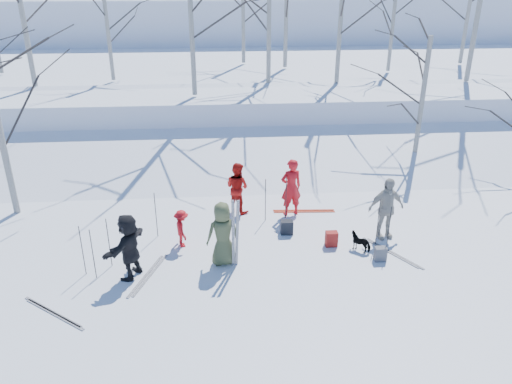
{
  "coord_description": "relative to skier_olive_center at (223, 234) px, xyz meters",
  "views": [
    {
      "loc": [
        -0.94,
        -10.93,
        6.93
      ],
      "look_at": [
        0.0,
        1.5,
        1.3
      ],
      "focal_mm": 35.0,
      "sensor_mm": 36.0,
      "label": 1
    }
  ],
  "objects": [
    {
      "name": "ground",
      "position": [
        0.95,
        -0.03,
        -0.84
      ],
      "size": [
        120.0,
        120.0,
        0.0
      ],
      "primitive_type": "plane",
      "color": "white",
      "rests_on": "ground"
    },
    {
      "name": "birch_plateau_e",
      "position": [
        2.25,
        11.37,
        4.43
      ],
      "size": [
        4.9,
        4.9,
        6.14
      ],
      "primitive_type": null,
      "color": "silver",
      "rests_on": "snow_plateau"
    },
    {
      "name": "skier_redor_behind",
      "position": [
        0.49,
        2.97,
        -0.05
      ],
      "size": [
        0.98,
        0.96,
        1.59
      ],
      "primitive_type": "imported",
      "rotation": [
        0.0,
        0.0,
        2.44
      ],
      "color": "#B0110D",
      "rests_on": "ground"
    },
    {
      "name": "snow_ramp",
      "position": [
        0.95,
        6.97,
        -0.69
      ],
      "size": [
        70.0,
        9.49,
        4.12
      ],
      "primitive_type": "cube",
      "rotation": [
        0.3,
        0.0,
        0.0
      ],
      "color": "white",
      "rests_on": "ground"
    },
    {
      "name": "backpack_dark",
      "position": [
        1.82,
        1.4,
        -0.64
      ],
      "size": [
        0.34,
        0.24,
        0.4
      ],
      "primitive_type": "cube",
      "color": "black",
      "rests_on": "ground"
    },
    {
      "name": "ski_pair_c",
      "position": [
        -3.76,
        -1.78,
        -0.83
      ],
      "size": [
        2.03,
        2.09,
        0.02
      ],
      "primitive_type": null,
      "rotation": [
        0.0,
        0.0,
        0.92
      ],
      "color": "silver",
      "rests_on": "ground"
    },
    {
      "name": "ski_pole_e",
      "position": [
        -1.83,
        1.53,
        -0.17
      ],
      "size": [
        0.02,
        0.02,
        1.34
      ],
      "primitive_type": "cylinder",
      "color": "black",
      "rests_on": "ground"
    },
    {
      "name": "skier_red_seated",
      "position": [
        -1.09,
        0.96,
        -0.32
      ],
      "size": [
        0.55,
        0.76,
        1.06
      ],
      "primitive_type": "imported",
      "rotation": [
        0.0,
        0.0,
        1.82
      ],
      "color": "red",
      "rests_on": "ground"
    },
    {
      "name": "skier_cream_east",
      "position": [
        4.49,
        1.02,
        0.04
      ],
      "size": [
        1.1,
        0.6,
        1.78
      ],
      "primitive_type": "imported",
      "rotation": [
        0.0,
        0.0,
        0.17
      ],
      "color": "beige",
      "rests_on": "ground"
    },
    {
      "name": "far_hill",
      "position": [
        0.95,
        37.97,
        1.16
      ],
      "size": [
        90.0,
        30.0,
        6.0
      ],
      "primitive_type": "cube",
      "color": "white",
      "rests_on": "ground"
    },
    {
      "name": "birch_plateau_c",
      "position": [
        8.5,
        13.7,
        3.75
      ],
      "size": [
        3.95,
        3.95,
        4.78
      ],
      "primitive_type": null,
      "color": "silver",
      "rests_on": "snow_plateau"
    },
    {
      "name": "skier_olive_center",
      "position": [
        0.0,
        0.0,
        0.0
      ],
      "size": [
        0.93,
        0.72,
        1.69
      ],
      "primitive_type": "imported",
      "rotation": [
        0.0,
        0.0,
        3.38
      ],
      "color": "#465030",
      "rests_on": "ground"
    },
    {
      "name": "birch_plateau_a",
      "position": [
        5.32,
        11.2,
        4.31
      ],
      "size": [
        4.74,
        4.74,
        5.91
      ],
      "primitive_type": null,
      "color": "silver",
      "rests_on": "snow_plateau"
    },
    {
      "name": "snow_plateau",
      "position": [
        0.95,
        16.97,
        0.16
      ],
      "size": [
        70.0,
        18.0,
        2.2
      ],
      "primitive_type": "cube",
      "color": "white",
      "rests_on": "ground"
    },
    {
      "name": "upright_ski_left",
      "position": [
        0.26,
        -0.21,
        0.11
      ],
      "size": [
        0.08,
        0.16,
        1.9
      ],
      "primitive_type": "cube",
      "rotation": [
        0.07,
        0.0,
        0.09
      ],
      "color": "silver",
      "rests_on": "ground"
    },
    {
      "name": "ski_pole_h",
      "position": [
        1.29,
        2.26,
        -0.17
      ],
      "size": [
        0.02,
        0.02,
        1.34
      ],
      "primitive_type": "cylinder",
      "color": "black",
      "rests_on": "ground"
    },
    {
      "name": "ski_pole_d",
      "position": [
        1.91,
        2.39,
        -0.17
      ],
      "size": [
        0.02,
        0.02,
        1.34
      ],
      "primitive_type": "cylinder",
      "color": "black",
      "rests_on": "ground"
    },
    {
      "name": "birch_plateau_b",
      "position": [
        -0.96,
        9.3,
        4.48
      ],
      "size": [
        4.97,
        4.97,
        6.24
      ],
      "primitive_type": null,
      "color": "silver",
      "rests_on": "snow_plateau"
    },
    {
      "name": "ski_pole_f",
      "position": [
        -2.83,
        0.07,
        -0.17
      ],
      "size": [
        0.02,
        0.02,
        1.34
      ],
      "primitive_type": "cylinder",
      "color": "black",
      "rests_on": "ground"
    },
    {
      "name": "birch_plateau_f",
      "position": [
        -4.8,
        12.52,
        3.67
      ],
      "size": [
        3.83,
        3.83,
        4.62
      ],
      "primitive_type": null,
      "color": "silver",
      "rests_on": "snow_plateau"
    },
    {
      "name": "birch_plateau_d",
      "position": [
        1.42,
        16.63,
        4.28
      ],
      "size": [
        4.69,
        4.69,
        5.85
      ],
      "primitive_type": null,
      "color": "silver",
      "rests_on": "snow_plateau"
    },
    {
      "name": "ski_pair_d",
      "position": [
        4.47,
        0.13,
        -0.83
      ],
      "size": [
        1.89,
        2.08,
        0.02
      ],
      "primitive_type": null,
      "rotation": [
        0.0,
        0.0,
        0.55
      ],
      "color": "silver",
      "rests_on": "ground"
    },
    {
      "name": "skier_grey_west",
      "position": [
        -2.25,
        -0.42,
        -0.01
      ],
      "size": [
        1.09,
        1.61,
        1.67
      ],
      "primitive_type": "imported",
      "rotation": [
        0.0,
        0.0,
        4.28
      ],
      "color": "black",
      "rests_on": "ground"
    },
    {
      "name": "skier_red_north",
      "position": [
        2.09,
        2.61,
        0.05
      ],
      "size": [
        0.74,
        0.58,
        1.8
      ],
      "primitive_type": "imported",
      "rotation": [
        0.0,
        0.0,
        3.39
      ],
      "color": "red",
      "rests_on": "ground"
    },
    {
      "name": "ski_pole_g",
      "position": [
        4.16,
        0.61,
        -0.17
      ],
      "size": [
        0.02,
        0.02,
        1.34
      ],
      "primitive_type": "cylinder",
      "color": "black",
      "rests_on": "ground"
    },
    {
      "name": "backpack_red",
      "position": [
        2.94,
        0.64,
        -0.63
      ],
      "size": [
        0.32,
        0.22,
        0.42
      ],
      "primitive_type": "cube",
      "color": "maroon",
      "rests_on": "ground"
    },
    {
      "name": "ski_pair_a",
      "position": [
        -1.86,
        -0.44,
        -0.83
      ],
      "size": [
        1.37,
        2.02,
        0.02
      ],
      "primitive_type": null,
      "rotation": [
        0.0,
        0.0,
        -0.33
      ],
      "color": "silver",
      "rests_on": "ground"
    },
    {
      "name": "ski_pole_b",
      "position": [
        -3.11,
        -0.46,
        -0.17
      ],
      "size": [
        0.02,
        0.02,
        1.34
      ],
      "primitive_type": "cylinder",
      "color": "black",
      "rests_on": "ground"
    },
    {
      "name": "ski_pole_c",
      "position": [
        -3.4,
        -0.26,
        -0.17
      ],
      "size": [
        0.02,
        0.02,
        1.34
      ],
      "primitive_type": "cylinder",
      "color": "black",
      "rests_on": "ground"
    },
    {
      "name": "ski_pole_a",
      "position": [
        4.33,
        0.19,
        -0.17
      ],
      "size": [
        0.02,
        0.02,
        1.34
      ],
      "primitive_type": "cylinder",
      "color": "black",
      "rests_on": "ground"
    },
    {
      "name": "birch_edge_e",
      "position": [
        7.28,
        6.18,
        1.56
      ],
      "size": [
        3.96,
        3.96,
        4.81
      ],
      "primitive_type": null,
      "color": "silver",
      "rests_on": "ground"
    },
    {
      "name": "backpack_grey",
      "position": [
        4.04,
        -0.19,
        -0.65
      ],
      "size": [
        0.3,
        0.2,
        0.38
      ],
      "primitive_type": "cube",
      "color": "#54555B",
      "rests_on": "ground"
    },
    {
      "name": "ski_pair_b",
      "position": [
        2.54,
        2.77,
        -0.83
      ],
      "size": [
        0.41,
        1.92,
        0.02
      ],
      "primitive_type": null,
      "rotation": [
        0.0,
        0.0,
        1.52
      ],
      "color": "#BB361A",
      "rests_on": "ground"
    },
    {
      "name": "dog",
      "position": [
        3.67,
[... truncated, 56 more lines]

